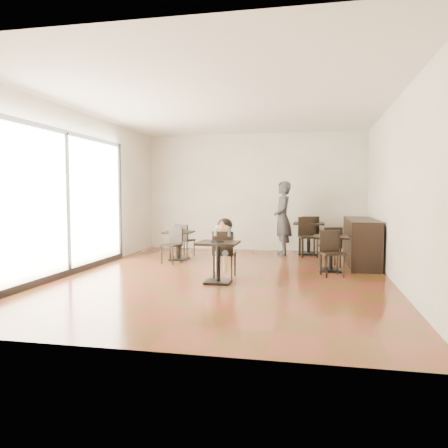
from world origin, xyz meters
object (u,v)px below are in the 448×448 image
(cafe_table_mid, at_px, (331,254))
(chair_back_b, at_px, (308,237))
(chair_mid_a, at_px, (330,247))
(chair_left_b, at_px, (171,245))
(cafe_table_left, at_px, (179,246))
(chair_back_a, at_px, (309,235))
(child_chair, at_px, (225,254))
(cafe_table_back, at_px, (309,238))
(child_table, at_px, (218,262))
(chair_left_a, at_px, (186,240))
(child, at_px, (225,248))
(chair_mid_b, at_px, (332,254))
(adult_patron, at_px, (283,218))

(cafe_table_mid, bearing_deg, chair_back_b, 103.58)
(cafe_table_mid, distance_m, chair_back_b, 1.97)
(chair_mid_a, bearing_deg, chair_left_b, -13.37)
(cafe_table_left, height_order, chair_back_a, chair_back_a)
(child_chair, xyz_separation_m, cafe_table_left, (-1.49, 1.90, -0.10))
(cafe_table_back, height_order, chair_back_b, chair_back_b)
(child_table, xyz_separation_m, chair_left_b, (-1.49, 1.90, 0.04))
(child_table, xyz_separation_m, cafe_table_back, (1.50, 4.05, 0.05))
(cafe_table_back, bearing_deg, chair_left_a, -160.67)
(child_table, bearing_deg, cafe_table_back, 69.66)
(chair_back_a, bearing_deg, chair_left_a, 8.28)
(child_chair, xyz_separation_m, chair_left_a, (-1.49, 2.45, -0.03))
(child, bearing_deg, child_table, -90.00)
(cafe_table_mid, distance_m, cafe_table_left, 3.56)
(child, bearing_deg, cafe_table_left, 128.07)
(child_chair, bearing_deg, chair_back_a, -112.72)
(cafe_table_back, bearing_deg, chair_left_b, -144.29)
(cafe_table_left, distance_m, chair_mid_b, 3.74)
(cafe_table_mid, relative_size, cafe_table_back, 0.87)
(adult_patron, bearing_deg, chair_mid_b, 9.98)
(child_chair, height_order, chair_mid_a, child_chair)
(child_chair, relative_size, chair_left_b, 1.08)
(cafe_table_mid, relative_size, chair_left_a, 0.88)
(adult_patron, distance_m, chair_left_a, 2.51)
(adult_patron, height_order, chair_back_b, adult_patron)
(child_chair, height_order, chair_back_b, chair_back_b)
(cafe_table_left, bearing_deg, chair_back_b, 19.33)
(child, bearing_deg, child_chair, 0.00)
(adult_patron, relative_size, cafe_table_back, 2.29)
(cafe_table_left, distance_m, chair_back_b, 3.17)
(cafe_table_back, xyz_separation_m, chair_mid_b, (0.47, -3.01, 0.02))
(chair_mid_a, xyz_separation_m, chair_left_a, (-3.46, 0.86, -0.03))
(child_chair, bearing_deg, chair_mid_a, -141.19)
(chair_left_b, distance_m, chair_back_a, 3.73)
(child_table, relative_size, child, 0.66)
(cafe_table_mid, bearing_deg, child_chair, -152.13)
(chair_mid_b, bearing_deg, chair_left_a, 133.16)
(cafe_table_mid, bearing_deg, adult_patron, 117.22)
(chair_left_b, xyz_separation_m, chair_back_b, (2.99, 1.60, 0.09))
(chair_mid_b, bearing_deg, chair_back_a, 81.38)
(chair_mid_b, xyz_separation_m, chair_left_b, (-3.46, 0.86, -0.03))
(chair_back_a, bearing_deg, child, 54.76)
(chair_left_a, bearing_deg, chair_mid_b, 169.28)
(cafe_table_mid, xyz_separation_m, chair_left_a, (-3.45, 1.41, 0.05))
(cafe_table_back, xyz_separation_m, chair_mid_a, (0.47, -1.91, 0.02))
(child_table, distance_m, adult_patron, 3.89)
(child_table, distance_m, child_chair, 0.55)
(chair_mid_a, bearing_deg, child, 21.51)
(chair_left_b, bearing_deg, child_table, -33.11)
(cafe_table_mid, distance_m, chair_left_a, 3.73)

